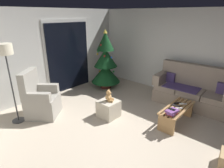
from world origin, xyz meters
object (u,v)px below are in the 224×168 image
remote_white (183,104)px  christmas_tree (106,63)px  remote_black (177,103)px  couch (192,91)px  remote_graphite (176,105)px  coffee_table (177,112)px  ottoman (109,109)px  cell_phone (172,109)px  armchair (40,100)px  teddy_bear_honey (109,96)px  book_stack (172,112)px  floor_lamp (6,57)px  remote_silver (179,108)px

remote_white → christmas_tree: 2.78m
remote_black → couch: bearing=125.0°
remote_graphite → coffee_table: bearing=57.0°
ottoman → couch: bearing=-32.4°
christmas_tree → cell_phone: bearing=-108.5°
armchair → christmas_tree: bearing=2.0°
coffee_table → cell_phone: 0.46m
teddy_bear_honey → ottoman: bearing=120.8°
remote_graphite → remote_black: bearing=-176.2°
remote_white → ottoman: remote_white is taller
couch → cell_phone: size_ratio=13.71×
armchair → teddy_bear_honey: bearing=-50.9°
cell_phone → teddy_bear_honey: size_ratio=0.50×
christmas_tree → armchair: bearing=-178.0°
cell_phone → ottoman: (-0.41, 1.38, -0.32)m
ottoman → teddy_bear_honey: size_ratio=1.54×
remote_black → armchair: size_ratio=0.14×
book_stack → armchair: armchair is taller
cell_phone → floor_lamp: bearing=128.4°
remote_silver → remote_white: 0.27m
coffee_table → book_stack: size_ratio=3.79×
coffee_table → christmas_tree: size_ratio=0.58×
remote_graphite → armchair: size_ratio=0.14×
couch → remote_graphite: bearing=-177.5°
christmas_tree → ottoman: size_ratio=4.33×
couch → christmas_tree: bearing=103.6°
coffee_table → remote_graphite: (0.02, 0.05, 0.15)m
floor_lamp → christmas_tree: bearing=-1.5°
couch → remote_silver: size_ratio=12.65×
remote_graphite → book_stack: (-0.42, -0.10, 0.05)m
christmas_tree → teddy_bear_honey: christmas_tree is taller
remote_black → armchair: (-1.99, 2.54, -0.02)m
ottoman → teddy_bear_honey: (0.01, -0.01, 0.33)m
remote_graphite → book_stack: bearing=6.4°
remote_white → armchair: bearing=87.0°
remote_black → cell_phone: (-0.54, -0.11, 0.10)m
christmas_tree → floor_lamp: christmas_tree is taller
teddy_bear_honey → remote_black: bearing=-52.9°
remote_graphite → remote_white: bearing=146.9°
couch → coffee_table: (-1.16, -0.10, -0.13)m
couch → remote_silver: couch is taller
couch → remote_silver: bearing=-172.5°
armchair → teddy_bear_honey: 1.66m
remote_graphite → cell_phone: size_ratio=1.08×
remote_white → cell_phone: cell_phone is taller
remote_silver → remote_black: (0.22, 0.14, 0.00)m
coffee_table → christmas_tree: (0.53, 2.69, 0.58)m
christmas_tree → ottoman: christmas_tree is taller
coffee_table → remote_black: 0.23m
coffee_table → book_stack: (-0.40, -0.05, 0.20)m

